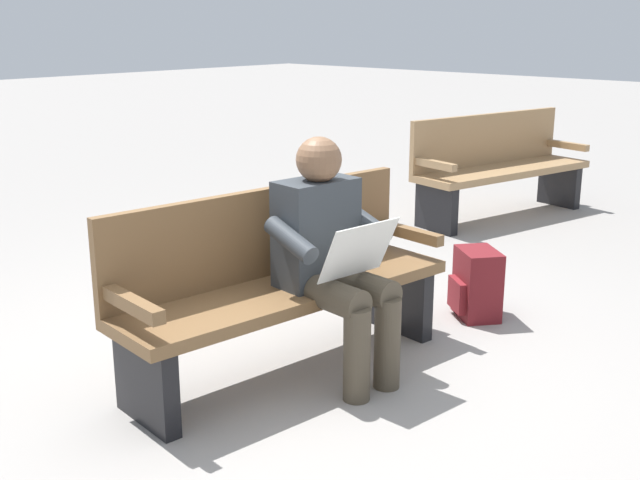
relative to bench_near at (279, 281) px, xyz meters
name	(u,v)px	position (x,y,z in m)	size (l,w,h in m)	color
ground_plane	(289,370)	(0.01, 0.07, -0.46)	(40.00, 40.00, 0.00)	gray
bench_near	(279,281)	(0.00, 0.00, 0.00)	(1.84, 0.66, 0.90)	brown
person_seated	(332,253)	(-0.11, 0.25, 0.17)	(0.60, 0.60, 1.18)	#33383D
backpack	(476,284)	(-1.28, 0.35, -0.26)	(0.35, 0.36, 0.41)	maroon
bench_far	(497,165)	(-3.55, -0.87, 0.00)	(1.86, 0.82, 0.90)	#9E7A51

